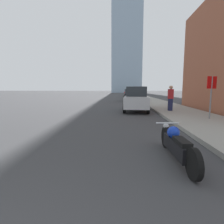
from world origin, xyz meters
The scene contains 9 objects.
sidewalk centered at (5.71, 40.00, 0.07)m, with size 3.28×240.00×0.15m.
distant_tower centered at (3.59, 90.90, 42.84)m, with size 14.35×14.35×85.68m.
motorcycle centered at (2.97, 4.40, 0.36)m, with size 0.62×2.39×0.74m.
parked_car_silver centered at (2.74, 13.62, 0.90)m, with size 2.00×4.62×1.82m.
parked_car_black centered at (2.84, 25.00, 0.83)m, with size 1.97×4.62×1.63m.
parked_car_green centered at (3.04, 35.50, 0.84)m, with size 1.83×3.89×1.68m.
parked_car_red centered at (3.02, 46.66, 0.83)m, with size 1.97×4.39×1.70m.
stop_sign centered at (6.13, 9.42, 1.59)m, with size 0.57×0.26×2.11m.
pedestrian centered at (5.05, 12.75, 1.05)m, with size 0.36×0.24×1.74m.
Camera 1 is at (1.72, 0.40, 1.63)m, focal length 28.00 mm.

